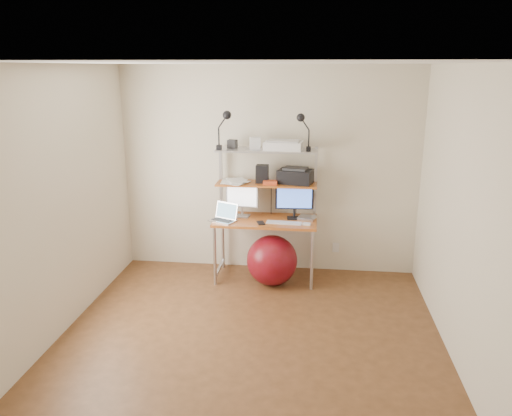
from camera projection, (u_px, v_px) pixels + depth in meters
The scene contains 20 objects.
room at pixel (249, 212), 4.34m from camera, with size 3.60×3.60×3.60m.
computer_desk at pixel (266, 200), 5.85m from camera, with size 1.20×0.60×1.57m.
wall_outlet at pixel (336, 247), 6.21m from camera, with size 0.08×0.01×0.12m, color silver.
monitor_silver at pixel (242, 198), 5.92m from camera, with size 0.39×0.15×0.44m.
monitor_black at pixel (294, 200), 5.84m from camera, with size 0.45×0.14×0.45m.
laptop at pixel (225, 217), 5.81m from camera, with size 0.37×0.34×0.26m.
keyboard at pixel (284, 223), 5.71m from camera, with size 0.41×0.12×0.01m, color silver.
mouse at pixel (307, 224), 5.64m from camera, with size 0.09×0.06×0.03m, color silver.
mac_mini at pixel (307, 218), 5.86m from camera, with size 0.19×0.19×0.04m, color silver.
phone at pixel (261, 223), 5.71m from camera, with size 0.08×0.14×0.01m, color black.
printer at pixel (295, 176), 5.83m from camera, with size 0.44×0.34×0.19m.
nas_cube at pixel (262, 174), 5.86m from camera, with size 0.14×0.14×0.21m, color black.
red_box at pixel (270, 183), 5.78m from camera, with size 0.16×0.11×0.04m, color #C1421E.
scanner at pixel (283, 145), 5.69m from camera, with size 0.45×0.32×0.11m.
box_white at pixel (255, 143), 5.75m from camera, with size 0.12×0.10×0.14m, color silver.
box_grey at pixel (232, 144), 5.82m from camera, with size 0.10×0.10×0.10m, color #2C2C2E.
clip_lamp_left at pixel (225, 121), 5.61m from camera, with size 0.18×0.10×0.44m.
clip_lamp_right at pixel (302, 124), 5.54m from camera, with size 0.17×0.09×0.42m.
exercise_ball at pixel (272, 260), 5.81m from camera, with size 0.59×0.59×0.59m, color maroon.
paper_stack at pixel (235, 181), 5.90m from camera, with size 0.37×0.41×0.02m.
Camera 1 is at (0.55, -4.13, 2.47)m, focal length 35.00 mm.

